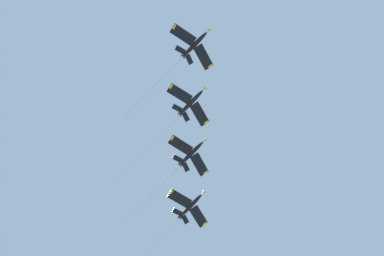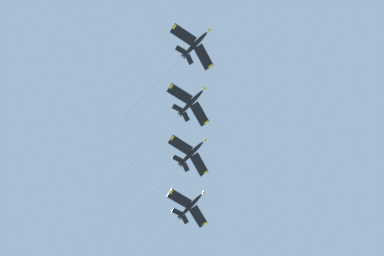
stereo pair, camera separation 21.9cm
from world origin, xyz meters
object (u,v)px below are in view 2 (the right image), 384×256
(jet_lead, at_px, (181,59))
(jet_second, at_px, (179,115))
(jet_third, at_px, (179,166))
(jet_fourth, at_px, (180,217))

(jet_lead, xyz_separation_m, jet_second, (14.15, 13.94, -3.51))
(jet_third, xyz_separation_m, jet_fourth, (13.92, 12.20, -5.70))
(jet_third, bearing_deg, jet_fourth, 41.22)
(jet_second, bearing_deg, jet_fourth, 41.90)
(jet_lead, xyz_separation_m, jet_fourth, (41.29, 38.29, -14.23))
(jet_second, height_order, jet_third, jet_second)
(jet_third, height_order, jet_fourth, jet_third)
(jet_lead, xyz_separation_m, jet_third, (27.37, 26.09, -8.53))
(jet_third, bearing_deg, jet_lead, -136.36)
(jet_second, xyz_separation_m, jet_fourth, (27.14, 24.36, -10.71))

